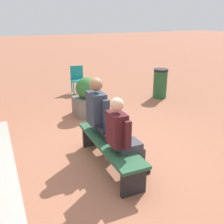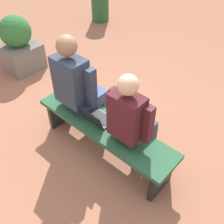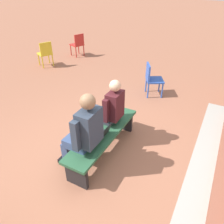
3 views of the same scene
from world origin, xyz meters
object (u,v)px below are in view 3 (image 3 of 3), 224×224
(plastic_chair_far_right, at_px, (152,78))
(plastic_chair_foreground, at_px, (45,52))
(bench, at_px, (104,137))
(laptop, at_px, (101,133))
(plastic_chair_near_bench_right, at_px, (78,43))
(person_adult, at_px, (84,132))
(person_student, at_px, (110,110))

(plastic_chair_far_right, distance_m, plastic_chair_foreground, 3.89)
(bench, height_order, laptop, laptop)
(plastic_chair_foreground, xyz_separation_m, plastic_chair_near_bench_right, (-1.44, 0.30, 0.00))
(person_adult, height_order, plastic_chair_far_right, person_adult)
(person_student, relative_size, plastic_chair_foreground, 1.52)
(laptop, height_order, plastic_chair_foreground, plastic_chair_foreground)
(plastic_chair_far_right, bearing_deg, person_student, -0.97)
(person_student, xyz_separation_m, plastic_chair_far_right, (-2.17, 0.04, -0.21))
(person_student, bearing_deg, laptop, 9.69)
(bench, bearing_deg, plastic_chair_foreground, -125.99)
(plastic_chair_far_right, bearing_deg, plastic_chair_near_bench_right, -116.35)
(bench, xyz_separation_m, plastic_chair_foreground, (-2.84, -3.91, 0.13))
(bench, xyz_separation_m, plastic_chair_near_bench_right, (-4.28, -3.61, 0.13))
(laptop, bearing_deg, plastic_chair_near_bench_right, -140.45)
(laptop, height_order, plastic_chair_near_bench_right, plastic_chair_near_bench_right)
(bench, bearing_deg, laptop, 6.79)
(plastic_chair_foreground, bearing_deg, person_student, 57.00)
(laptop, distance_m, plastic_chair_near_bench_right, 5.69)
(person_adult, bearing_deg, plastic_chair_far_right, 179.16)
(person_adult, xyz_separation_m, laptop, (-0.35, 0.08, -0.24))
(person_student, distance_m, plastic_chair_near_bench_right, 5.30)
(bench, relative_size, plastic_chair_near_bench_right, 2.14)
(person_student, bearing_deg, plastic_chair_near_bench_right, -138.03)
(person_student, bearing_deg, person_adult, -0.49)
(person_adult, distance_m, plastic_chair_near_bench_right, 5.91)
(person_student, xyz_separation_m, laptop, (0.44, 0.08, -0.19))
(person_student, height_order, laptop, person_student)
(person_student, relative_size, laptop, 4.00)
(person_student, bearing_deg, bench, 10.54)
(plastic_chair_foreground, bearing_deg, person_adult, 49.41)
(person_adult, bearing_deg, plastic_chair_foreground, -130.59)
(plastic_chair_near_bench_right, bearing_deg, person_student, 41.97)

